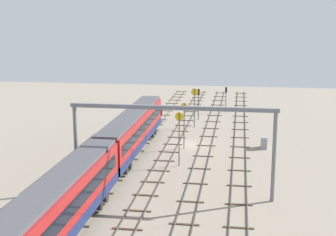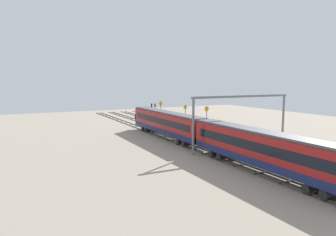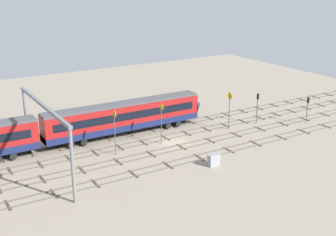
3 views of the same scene
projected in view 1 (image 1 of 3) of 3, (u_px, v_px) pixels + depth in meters
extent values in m
plane|color=gray|center=(190.00, 145.00, 61.74)|extent=(106.90, 106.90, 0.00)
cube|color=#59544C|center=(246.00, 147.00, 60.69)|extent=(90.90, 0.07, 0.16)
cube|color=#59544C|center=(234.00, 146.00, 60.90)|extent=(90.90, 0.07, 0.16)
cube|color=#473828|center=(239.00, 228.00, 37.66)|extent=(0.24, 2.40, 0.08)
cube|color=#473828|center=(239.00, 204.00, 42.29)|extent=(0.24, 2.40, 0.08)
cube|color=#473828|center=(239.00, 186.00, 46.92)|extent=(0.24, 2.40, 0.08)
cube|color=#473828|center=(240.00, 170.00, 51.55)|extent=(0.24, 2.40, 0.08)
cube|color=#473828|center=(240.00, 158.00, 56.18)|extent=(0.24, 2.40, 0.08)
cube|color=#473828|center=(240.00, 147.00, 60.80)|extent=(0.24, 2.40, 0.08)
cube|color=#473828|center=(240.00, 138.00, 65.43)|extent=(0.24, 2.40, 0.08)
cube|color=#473828|center=(240.00, 129.00, 70.06)|extent=(0.24, 2.40, 0.08)
cube|color=#473828|center=(240.00, 122.00, 74.69)|extent=(0.24, 2.40, 0.08)
cube|color=#473828|center=(241.00, 116.00, 79.31)|extent=(0.24, 2.40, 0.08)
cube|color=#473828|center=(241.00, 111.00, 83.94)|extent=(0.24, 2.40, 0.08)
cube|color=#473828|center=(241.00, 106.00, 88.57)|extent=(0.24, 2.40, 0.08)
cube|color=#473828|center=(241.00, 101.00, 93.20)|extent=(0.24, 2.40, 0.08)
cube|color=#473828|center=(241.00, 97.00, 97.83)|extent=(0.24, 2.40, 0.08)
cube|color=#473828|center=(241.00, 93.00, 102.45)|extent=(0.24, 2.40, 0.08)
cube|color=#59544C|center=(212.00, 145.00, 61.31)|extent=(90.90, 0.07, 0.16)
cube|color=#59544C|center=(201.00, 145.00, 61.52)|extent=(90.90, 0.07, 0.16)
cube|color=#473828|center=(184.00, 224.00, 38.28)|extent=(0.24, 2.40, 0.08)
cube|color=#473828|center=(191.00, 202.00, 42.91)|extent=(0.24, 2.40, 0.08)
cube|color=#473828|center=(196.00, 184.00, 47.54)|extent=(0.24, 2.40, 0.08)
cube|color=#473828|center=(200.00, 169.00, 52.17)|extent=(0.24, 2.40, 0.08)
cube|color=#473828|center=(203.00, 156.00, 56.79)|extent=(0.24, 2.40, 0.08)
cube|color=#473828|center=(206.00, 146.00, 61.42)|extent=(0.24, 2.40, 0.08)
cube|color=#473828|center=(209.00, 136.00, 66.05)|extent=(0.24, 2.40, 0.08)
cube|color=#473828|center=(211.00, 128.00, 70.68)|extent=(0.24, 2.40, 0.08)
cube|color=#473828|center=(213.00, 122.00, 75.31)|extent=(0.24, 2.40, 0.08)
cube|color=#473828|center=(215.00, 115.00, 79.93)|extent=(0.24, 2.40, 0.08)
cube|color=#473828|center=(216.00, 110.00, 84.56)|extent=(0.24, 2.40, 0.08)
cube|color=#473828|center=(217.00, 105.00, 89.19)|extent=(0.24, 2.40, 0.08)
cube|color=#473828|center=(219.00, 101.00, 93.82)|extent=(0.24, 2.40, 0.08)
cube|color=#473828|center=(220.00, 97.00, 98.45)|extent=(0.24, 2.40, 0.08)
cube|color=#473828|center=(221.00, 93.00, 103.07)|extent=(0.24, 2.40, 0.08)
cube|color=#59544C|center=(179.00, 144.00, 61.93)|extent=(90.90, 0.07, 0.16)
cube|color=#59544C|center=(167.00, 144.00, 62.14)|extent=(90.90, 0.07, 0.16)
cube|color=#473828|center=(127.00, 229.00, 37.42)|extent=(0.24, 2.40, 0.08)
cube|color=#473828|center=(137.00, 211.00, 40.94)|extent=(0.24, 2.40, 0.08)
cube|color=#473828|center=(146.00, 195.00, 44.45)|extent=(0.24, 2.40, 0.08)
cube|color=#473828|center=(153.00, 182.00, 47.97)|extent=(0.24, 2.40, 0.08)
cube|color=#473828|center=(159.00, 171.00, 51.49)|extent=(0.24, 2.40, 0.08)
cube|color=#473828|center=(164.00, 161.00, 55.01)|extent=(0.24, 2.40, 0.08)
cube|color=#473828|center=(169.00, 152.00, 58.52)|extent=(0.24, 2.40, 0.08)
cube|color=#473828|center=(173.00, 144.00, 62.04)|extent=(0.24, 2.40, 0.08)
cube|color=#473828|center=(177.00, 137.00, 65.56)|extent=(0.24, 2.40, 0.08)
cube|color=#473828|center=(180.00, 131.00, 69.07)|extent=(0.24, 2.40, 0.08)
cube|color=#473828|center=(183.00, 125.00, 72.59)|extent=(0.24, 2.40, 0.08)
cube|color=#473828|center=(186.00, 120.00, 76.11)|extent=(0.24, 2.40, 0.08)
cube|color=#473828|center=(188.00, 116.00, 79.63)|extent=(0.24, 2.40, 0.08)
cube|color=#473828|center=(191.00, 112.00, 83.14)|extent=(0.24, 2.40, 0.08)
cube|color=#473828|center=(193.00, 108.00, 86.66)|extent=(0.24, 2.40, 0.08)
cube|color=#473828|center=(195.00, 104.00, 90.18)|extent=(0.24, 2.40, 0.08)
cube|color=#473828|center=(196.00, 101.00, 93.70)|extent=(0.24, 2.40, 0.08)
cube|color=#473828|center=(198.00, 98.00, 97.21)|extent=(0.24, 2.40, 0.08)
cube|color=#473828|center=(200.00, 95.00, 100.73)|extent=(0.24, 2.40, 0.08)
cube|color=#473828|center=(201.00, 92.00, 104.25)|extent=(0.24, 2.40, 0.08)
cube|color=#59544C|center=(146.00, 143.00, 62.55)|extent=(90.90, 0.07, 0.16)
cube|color=#59544C|center=(135.00, 142.00, 62.75)|extent=(90.90, 0.07, 0.16)
cube|color=#473828|center=(75.00, 226.00, 38.04)|extent=(0.24, 2.40, 0.08)
cube|color=#473828|center=(89.00, 208.00, 41.56)|extent=(0.24, 2.40, 0.08)
cube|color=#473828|center=(101.00, 193.00, 45.07)|extent=(0.24, 2.40, 0.08)
cube|color=#473828|center=(111.00, 180.00, 48.59)|extent=(0.24, 2.40, 0.08)
cube|color=#473828|center=(120.00, 169.00, 52.11)|extent=(0.24, 2.40, 0.08)
cube|color=#473828|center=(128.00, 159.00, 55.62)|extent=(0.24, 2.40, 0.08)
cube|color=#473828|center=(134.00, 151.00, 59.14)|extent=(0.24, 2.40, 0.08)
cube|color=#473828|center=(141.00, 143.00, 62.66)|extent=(0.24, 2.40, 0.08)
cube|color=#473828|center=(146.00, 136.00, 66.18)|extent=(0.24, 2.40, 0.08)
cube|color=#473828|center=(151.00, 130.00, 69.69)|extent=(0.24, 2.40, 0.08)
cube|color=#473828|center=(155.00, 125.00, 73.21)|extent=(0.24, 2.40, 0.08)
cube|color=#473828|center=(159.00, 120.00, 76.73)|extent=(0.24, 2.40, 0.08)
cube|color=#473828|center=(163.00, 115.00, 80.24)|extent=(0.24, 2.40, 0.08)
cube|color=#473828|center=(166.00, 111.00, 83.76)|extent=(0.24, 2.40, 0.08)
cube|color=#473828|center=(169.00, 107.00, 87.28)|extent=(0.24, 2.40, 0.08)
cube|color=#473828|center=(172.00, 103.00, 90.80)|extent=(0.24, 2.40, 0.08)
cube|color=#473828|center=(175.00, 100.00, 94.31)|extent=(0.24, 2.40, 0.08)
cube|color=#473828|center=(177.00, 97.00, 97.83)|extent=(0.24, 2.40, 0.08)
cube|color=#473828|center=(179.00, 94.00, 101.35)|extent=(0.24, 2.40, 0.08)
cube|color=#473828|center=(182.00, 92.00, 104.87)|extent=(0.24, 2.40, 0.08)
cube|color=maroon|center=(133.00, 130.00, 57.77)|extent=(24.00, 2.90, 3.60)
cube|color=navy|center=(133.00, 141.00, 58.05)|extent=(24.00, 2.94, 0.90)
cube|color=#4C4C51|center=(132.00, 114.00, 57.36)|extent=(24.00, 2.50, 0.30)
cube|color=black|center=(145.00, 127.00, 57.46)|extent=(22.00, 0.04, 1.10)
cube|color=black|center=(121.00, 126.00, 57.89)|extent=(22.00, 0.04, 1.10)
cylinder|color=black|center=(115.00, 170.00, 49.93)|extent=(0.90, 2.70, 0.90)
cylinder|color=black|center=(119.00, 165.00, 51.68)|extent=(0.90, 2.70, 0.90)
cylinder|color=black|center=(144.00, 134.00, 64.79)|extent=(0.90, 2.70, 0.90)
cylinder|color=black|center=(147.00, 131.00, 66.53)|extent=(0.90, 2.70, 0.90)
cube|color=maroon|center=(55.00, 211.00, 33.78)|extent=(24.00, 2.90, 3.60)
cube|color=navy|center=(56.00, 229.00, 34.06)|extent=(24.00, 2.94, 0.90)
cube|color=#4C4C51|center=(53.00, 184.00, 33.37)|extent=(24.00, 2.50, 0.30)
cube|color=black|center=(75.00, 206.00, 33.48)|extent=(22.00, 0.04, 1.10)
cube|color=black|center=(35.00, 204.00, 33.90)|extent=(22.00, 0.04, 1.10)
cylinder|color=black|center=(86.00, 204.00, 40.80)|extent=(0.90, 2.70, 0.90)
cylinder|color=black|center=(93.00, 197.00, 42.54)|extent=(0.90, 2.70, 0.90)
cone|color=navy|center=(152.00, 111.00, 70.19)|extent=(1.60, 3.24, 3.24)
cylinder|color=slate|center=(274.00, 158.00, 42.31)|extent=(0.36, 0.36, 8.06)
cylinder|color=slate|center=(76.00, 149.00, 44.93)|extent=(0.36, 0.36, 8.06)
cube|color=slate|center=(172.00, 108.00, 42.75)|extent=(0.40, 18.61, 0.35)
cylinder|color=#4C4C51|center=(184.00, 126.00, 59.62)|extent=(0.12, 0.12, 5.71)
cylinder|color=yellow|center=(184.00, 106.00, 59.15)|extent=(0.05, 0.86, 0.86)
cube|color=black|center=(184.00, 106.00, 59.18)|extent=(0.02, 0.39, 0.12)
cylinder|color=#4C4C51|center=(194.00, 108.00, 71.04)|extent=(0.12, 0.12, 5.76)
cylinder|color=yellow|center=(195.00, 92.00, 70.58)|extent=(0.05, 1.05, 1.05)
cube|color=black|center=(195.00, 92.00, 70.61)|extent=(0.02, 0.47, 0.12)
cylinder|color=#4C4C51|center=(179.00, 140.00, 52.64)|extent=(0.12, 0.12, 5.97)
cylinder|color=yellow|center=(179.00, 116.00, 52.15)|extent=(0.05, 0.93, 0.93)
cube|color=black|center=(179.00, 116.00, 52.18)|extent=(0.02, 0.42, 0.12)
cylinder|color=#4C4C51|center=(198.00, 107.00, 76.56)|extent=(0.14, 0.14, 3.99)
cube|color=black|center=(199.00, 92.00, 76.06)|extent=(0.20, 0.32, 0.90)
sphere|color=yellow|center=(199.00, 91.00, 76.12)|extent=(0.20, 0.20, 0.20)
sphere|color=#262626|center=(199.00, 93.00, 76.20)|extent=(0.20, 0.20, 0.20)
cylinder|color=#4C4C51|center=(226.00, 102.00, 82.59)|extent=(0.14, 0.14, 3.39)
cube|color=black|center=(226.00, 90.00, 82.14)|extent=(0.20, 0.32, 0.90)
sphere|color=yellow|center=(226.00, 89.00, 82.21)|extent=(0.20, 0.20, 0.20)
sphere|color=#262626|center=(226.00, 91.00, 82.29)|extent=(0.20, 0.20, 0.20)
cube|color=gray|center=(264.00, 142.00, 60.27)|extent=(1.48, 0.74, 1.47)
cube|color=#333333|center=(264.00, 139.00, 60.95)|extent=(0.02, 0.52, 0.24)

